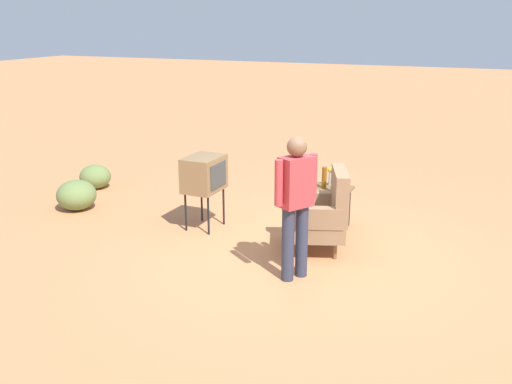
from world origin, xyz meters
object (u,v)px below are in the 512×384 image
Objects in this scene: bottle_tall_amber at (324,178)px; flower_vase at (332,175)px; person_standing at (296,199)px; side_table at (330,195)px; bottle_wine_green at (334,181)px; armchair at (321,213)px; tv_on_stand at (204,174)px.

flower_vase is (-0.19, 0.05, -0.00)m from bottle_tall_amber.
person_standing is 1.71m from bottle_tall_amber.
side_table is 1.94× the size of bottle_tall_amber.
bottle_tall_amber is (-0.14, -0.18, -0.01)m from bottle_wine_green.
armchair reaches higher than side_table.
person_standing is 1.56m from bottle_wine_green.
tv_on_stand is 3.22× the size of bottle_wine_green.
bottle_tall_amber is at bearing -165.57° from armchair.
side_table is 1.73m from person_standing.
tv_on_stand is 1.66m from bottle_tall_amber.
armchair is 0.71m from bottle_wine_green.
armchair is 4.00× the size of flower_vase.
bottle_tall_amber is at bearing -16.01° from flower_vase.
armchair is at bearing 177.48° from person_standing.
bottle_tall_amber is (-0.65, 1.53, -0.05)m from tv_on_stand.
bottle_wine_green is (-1.55, 0.02, -0.20)m from person_standing.
person_standing reaches higher than flower_vase.
flower_vase is (-0.33, -0.13, -0.01)m from bottle_wine_green.
tv_on_stand is at bearing -66.89° from bottle_tall_amber.
person_standing is at bearing -0.57° from bottle_wine_green.
bottle_tall_amber reaches higher than flower_vase.
side_table is 0.36× the size of person_standing.
armchair is at bearing 14.43° from bottle_tall_amber.
tv_on_stand is (-0.15, -1.73, 0.28)m from armchair.
side_table is 0.31m from flower_vase.
tv_on_stand is (0.64, -1.62, 0.28)m from side_table.
person_standing is at bearing 2.51° from side_table.
flower_vase is at bearing -171.21° from armchair.
side_table is 2.20× the size of flower_vase.
bottle_wine_green reaches higher than flower_vase.
tv_on_stand is at bearing -68.53° from side_table.
side_table is at bearing 81.59° from bottle_tall_amber.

